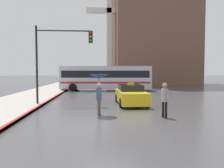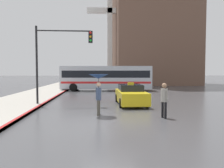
{
  "view_description": "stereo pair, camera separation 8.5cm",
  "coord_description": "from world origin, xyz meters",
  "px_view_note": "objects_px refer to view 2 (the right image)",
  "views": [
    {
      "loc": [
        -0.71,
        -9.75,
        2.27
      ],
      "look_at": [
        0.54,
        6.57,
        1.4
      ],
      "focal_mm": 35.0,
      "sensor_mm": 36.0,
      "label": 1
    },
    {
      "loc": [
        -0.62,
        -9.75,
        2.27
      ],
      "look_at": [
        0.54,
        6.57,
        1.4
      ],
      "focal_mm": 35.0,
      "sensor_mm": 36.0,
      "label": 2
    }
  ],
  "objects_px": {
    "taxi": "(131,95)",
    "traffic_light": "(60,50)",
    "pedestrian_with_umbrella": "(98,82)",
    "city_bus": "(106,77)",
    "pedestrian_man": "(164,97)",
    "monument_cross": "(110,27)"
  },
  "relations": [
    {
      "from": "taxi",
      "to": "traffic_light",
      "type": "bearing_deg",
      "value": 2.34
    },
    {
      "from": "pedestrian_with_umbrella",
      "to": "traffic_light",
      "type": "xyz_separation_m",
      "value": [
        -2.58,
        3.74,
        2.03
      ]
    },
    {
      "from": "taxi",
      "to": "traffic_light",
      "type": "height_order",
      "value": "traffic_light"
    },
    {
      "from": "city_bus",
      "to": "taxi",
      "type": "bearing_deg",
      "value": -168.81
    },
    {
      "from": "taxi",
      "to": "pedestrian_with_umbrella",
      "type": "height_order",
      "value": "pedestrian_with_umbrella"
    },
    {
      "from": "pedestrian_man",
      "to": "monument_cross",
      "type": "distance_m",
      "value": 31.76
    },
    {
      "from": "city_bus",
      "to": "pedestrian_man",
      "type": "height_order",
      "value": "city_bus"
    },
    {
      "from": "taxi",
      "to": "monument_cross",
      "type": "distance_m",
      "value": 27.33
    },
    {
      "from": "monument_cross",
      "to": "pedestrian_man",
      "type": "bearing_deg",
      "value": -88.37
    },
    {
      "from": "taxi",
      "to": "city_bus",
      "type": "relative_size",
      "value": 0.41
    },
    {
      "from": "taxi",
      "to": "traffic_light",
      "type": "xyz_separation_m",
      "value": [
        -4.91,
        -0.2,
        3.12
      ]
    },
    {
      "from": "pedestrian_with_umbrella",
      "to": "taxi",
      "type": "bearing_deg",
      "value": -17.61
    },
    {
      "from": "traffic_light",
      "to": "monument_cross",
      "type": "distance_m",
      "value": 26.99
    },
    {
      "from": "taxi",
      "to": "pedestrian_with_umbrella",
      "type": "distance_m",
      "value": 4.71
    },
    {
      "from": "taxi",
      "to": "city_bus",
      "type": "xyz_separation_m",
      "value": [
        -1.23,
        11.8,
        1.03
      ]
    },
    {
      "from": "monument_cross",
      "to": "pedestrian_with_umbrella",
      "type": "bearing_deg",
      "value": -94.64
    },
    {
      "from": "pedestrian_man",
      "to": "traffic_light",
      "type": "relative_size",
      "value": 0.32
    },
    {
      "from": "pedestrian_with_umbrella",
      "to": "pedestrian_man",
      "type": "height_order",
      "value": "pedestrian_with_umbrella"
    },
    {
      "from": "taxi",
      "to": "traffic_light",
      "type": "relative_size",
      "value": 0.85
    },
    {
      "from": "city_bus",
      "to": "pedestrian_with_umbrella",
      "type": "bearing_deg",
      "value": -178.74
    },
    {
      "from": "city_bus",
      "to": "monument_cross",
      "type": "xyz_separation_m",
      "value": [
        1.28,
        13.6,
        9.04
      ]
    },
    {
      "from": "city_bus",
      "to": "pedestrian_man",
      "type": "xyz_separation_m",
      "value": [
        2.14,
        -16.63,
        -0.65
      ]
    }
  ]
}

